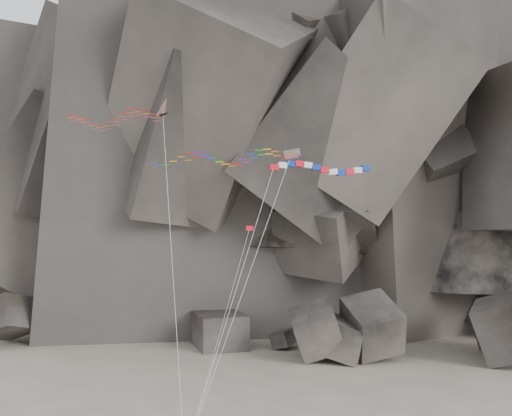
% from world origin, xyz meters
% --- Properties ---
extents(headland, '(110.00, 70.00, 84.00)m').
position_xyz_m(headland, '(0.00, 70.00, 42.00)').
color(headland, '#5D534C').
rests_on(headland, ground).
extents(boulder_field, '(79.07, 16.61, 9.83)m').
position_xyz_m(boulder_field, '(7.87, 33.65, 2.62)').
color(boulder_field, '#47423F').
rests_on(boulder_field, ground).
extents(delta_kite, '(13.54, 7.46, 25.80)m').
position_xyz_m(delta_kite, '(-7.26, 1.91, 25.80)').
color(delta_kite, red).
rests_on(delta_kite, ground).
extents(banner_kite, '(12.35, 13.49, 20.96)m').
position_xyz_m(banner_kite, '(9.84, 6.29, 21.62)').
color(banner_kite, red).
rests_on(banner_kite, ground).
extents(parafoil_kite, '(12.08, 3.92, 20.97)m').
position_xyz_m(parafoil_kite, '(2.71, -1.43, 21.81)').
color(parafoil_kite, yellow).
rests_on(parafoil_kite, ground).
extents(pennant_kite, '(3.78, 4.55, 15.44)m').
position_xyz_m(pennant_kite, '(4.54, -1.39, 13.71)').
color(pennant_kite, red).
rests_on(pennant_kite, ground).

